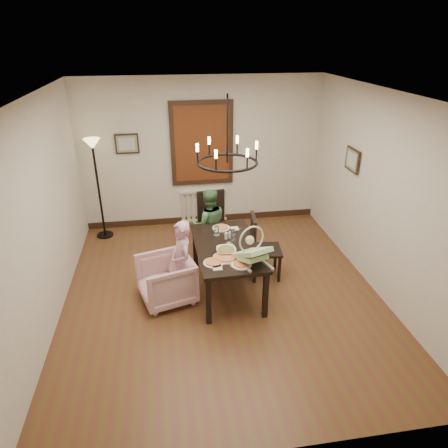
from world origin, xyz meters
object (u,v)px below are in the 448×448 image
object	(u,v)px
chair_far	(214,224)
armchair	(166,280)
drinking_glass	(233,239)
dining_table	(227,251)
chair_right	(266,246)
elderly_woman	(182,269)
seated_man	(209,230)
baby_bouncer	(252,251)
floor_lamp	(99,191)

from	to	relation	value
chair_far	armchair	bearing A→B (deg)	-131.02
armchair	drinking_glass	bearing A→B (deg)	83.59
chair_far	drinking_glass	world-z (taller)	chair_far
drinking_glass	chair_far	bearing A→B (deg)	97.09
dining_table	drinking_glass	size ratio (longest dim) A/B	10.78
chair_right	elderly_woman	size ratio (longest dim) A/B	1.02
seated_man	baby_bouncer	bearing A→B (deg)	102.17
chair_right	chair_far	bearing A→B (deg)	45.79
dining_table	drinking_glass	world-z (taller)	drinking_glass
chair_right	elderly_woman	bearing A→B (deg)	114.95
armchair	baby_bouncer	xyz separation A→B (m)	(1.13, -0.38, 0.58)
chair_right	baby_bouncer	distance (m)	0.96
dining_table	drinking_glass	bearing A→B (deg)	20.72
chair_right	seated_man	world-z (taller)	chair_right
chair_far	seated_man	distance (m)	0.20
chair_far	drinking_glass	distance (m)	1.11
dining_table	chair_far	world-z (taller)	chair_far
dining_table	chair_right	size ratio (longest dim) A/B	1.54
chair_far	elderly_woman	world-z (taller)	chair_far
drinking_glass	floor_lamp	xyz separation A→B (m)	(-2.08, 2.01, 0.09)
chair_right	baby_bouncer	bearing A→B (deg)	158.77
chair_far	seated_man	size ratio (longest dim) A/B	1.05
drinking_glass	floor_lamp	world-z (taller)	floor_lamp
drinking_glass	floor_lamp	distance (m)	2.89
elderly_woman	dining_table	bearing A→B (deg)	90.64
chair_far	seated_man	bearing A→B (deg)	-130.58
chair_far	drinking_glass	bearing A→B (deg)	-89.49
chair_right	baby_bouncer	xyz separation A→B (m)	(-0.41, -0.78, 0.39)
armchair	baby_bouncer	distance (m)	1.32
seated_man	chair_far	bearing A→B (deg)	-126.86
armchair	floor_lamp	size ratio (longest dim) A/B	0.41
chair_right	drinking_glass	world-z (taller)	chair_right
seated_man	drinking_glass	size ratio (longest dim) A/B	6.98
armchair	seated_man	bearing A→B (deg)	129.34
chair_far	baby_bouncer	distance (m)	1.68
armchair	chair_far	bearing A→B (deg)	129.40
chair_right	elderly_woman	xyz separation A→B (m)	(-1.30, -0.43, -0.01)
dining_table	elderly_woman	size ratio (longest dim) A/B	1.56
seated_man	drinking_glass	bearing A→B (deg)	102.10
armchair	baby_bouncer	size ratio (longest dim) A/B	1.36
floor_lamp	chair_right	bearing A→B (deg)	-34.09
dining_table	seated_man	distance (m)	0.97
baby_bouncer	floor_lamp	size ratio (longest dim) A/B	0.30
seated_man	baby_bouncer	size ratio (longest dim) A/B	1.91
chair_right	armchair	distance (m)	1.60
chair_right	elderly_woman	world-z (taller)	chair_right
chair_right	armchair	bearing A→B (deg)	110.89
drinking_glass	armchair	bearing A→B (deg)	-170.24
chair_right	floor_lamp	distance (m)	3.21
baby_bouncer	floor_lamp	xyz separation A→B (m)	(-2.23, 2.56, -0.01)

